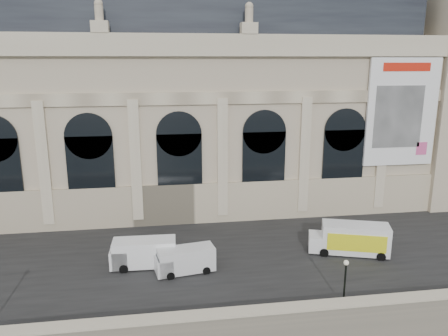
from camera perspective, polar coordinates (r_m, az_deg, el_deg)
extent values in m
cube|color=gray|center=(66.75, -2.72, -5.49)|extent=(160.00, 70.00, 6.00)
cube|color=#2D2D2D|center=(46.27, -0.03, -10.57)|extent=(160.00, 24.00, 0.06)
cube|color=gray|center=(34.43, 3.46, -18.97)|extent=(160.00, 1.20, 1.10)
cube|color=beige|center=(34.11, 3.48, -18.12)|extent=(160.00, 1.40, 0.12)
cube|color=#BFB093|center=(59.19, -8.29, 5.83)|extent=(68.00, 18.00, 22.00)
cube|color=beige|center=(52.23, -7.87, -4.86)|extent=(68.60, 0.40, 5.00)
cube|color=beige|center=(49.33, -8.60, 15.64)|extent=(69.00, 0.80, 2.40)
cube|color=beige|center=(49.64, -8.36, 8.93)|extent=(68.00, 0.30, 1.40)
cube|color=#293037|center=(58.89, -8.79, 19.44)|extent=(64.00, 15.00, 6.00)
cube|color=beige|center=(52.22, -22.48, 0.46)|extent=(1.20, 0.50, 14.00)
cube|color=black|center=(51.64, -16.93, -0.93)|extent=(5.20, 0.25, 9.00)
cylinder|color=black|center=(50.72, -17.29, 3.99)|extent=(5.20, 0.25, 5.20)
cube|color=beige|center=(50.71, -11.47, 0.88)|extent=(1.20, 0.50, 14.00)
cube|color=black|center=(51.10, -5.78, -0.53)|extent=(5.20, 0.25, 9.00)
cylinder|color=black|center=(50.17, -5.90, 4.45)|extent=(5.20, 0.25, 5.20)
cube|color=beige|center=(51.15, -0.21, 1.28)|extent=(1.20, 0.50, 14.00)
cube|color=black|center=(52.50, 5.18, -0.13)|extent=(5.20, 0.25, 9.00)
cylinder|color=black|center=(51.59, 5.29, 4.72)|extent=(5.20, 0.25, 5.20)
cube|color=beige|center=(53.48, 10.45, 1.61)|extent=(1.20, 0.50, 14.00)
cube|color=black|center=(55.69, 15.23, 0.25)|extent=(5.20, 0.25, 9.00)
cylinder|color=black|center=(54.83, 15.53, 4.82)|extent=(5.20, 0.25, 5.20)
cube|color=beige|center=(57.49, 19.93, 1.86)|extent=(1.20, 0.50, 14.00)
cube|color=white|center=(57.54, 22.20, 6.73)|extent=(9.00, 0.35, 13.00)
cube|color=red|center=(57.03, 22.81, 12.07)|extent=(6.00, 0.06, 1.00)
cube|color=gray|center=(57.17, 21.82, 6.21)|extent=(6.20, 0.06, 7.50)
cube|color=#D54B88|center=(59.60, 24.39, 2.34)|extent=(1.40, 0.06, 1.60)
cube|color=silver|center=(41.37, -4.98, -11.79)|extent=(5.48, 2.86, 2.22)
cube|color=silver|center=(41.16, -7.87, -12.54)|extent=(1.78, 2.24, 1.55)
cube|color=black|center=(40.85, -8.66, -11.96)|extent=(0.35, 1.72, 0.77)
cylinder|color=black|center=(40.61, -6.98, -13.85)|extent=(0.76, 0.36, 0.73)
cylinder|color=black|center=(42.38, -7.53, -12.61)|extent=(0.76, 0.36, 0.73)
cylinder|color=black|center=(41.27, -2.30, -13.27)|extent=(0.76, 0.36, 0.73)
cylinder|color=black|center=(43.02, -3.06, -12.08)|extent=(0.76, 0.36, 0.73)
cube|color=white|center=(42.85, -10.33, -10.78)|extent=(5.96, 2.48, 2.51)
cube|color=white|center=(43.24, -13.49, -11.27)|extent=(1.72, 2.34, 1.74)
cube|color=black|center=(43.08, -14.35, -10.55)|extent=(0.12, 1.96, 0.87)
cylinder|color=black|center=(42.46, -12.97, -12.75)|extent=(0.84, 0.30, 0.83)
cylinder|color=black|center=(44.50, -12.66, -11.43)|extent=(0.84, 0.30, 0.83)
cylinder|color=black|center=(42.18, -7.75, -12.68)|extent=(0.84, 0.30, 0.83)
cylinder|color=black|center=(44.24, -7.70, -11.36)|extent=(0.84, 0.30, 0.83)
cube|color=white|center=(46.62, 16.76, -8.77)|extent=(7.02, 4.43, 2.95)
cube|color=yellow|center=(45.44, 16.95, -9.40)|extent=(5.42, 1.83, 1.75)
cube|color=red|center=(45.44, 16.95, -9.40)|extent=(3.13, 1.06, 0.66)
cube|color=white|center=(46.52, 12.10, -9.40)|extent=(2.41, 2.83, 1.64)
cylinder|color=black|center=(45.65, 12.96, -10.74)|extent=(0.93, 0.56, 0.87)
cylinder|color=black|center=(47.95, 12.80, -9.49)|extent=(0.93, 0.56, 0.87)
cylinder|color=black|center=(46.36, 19.83, -10.85)|extent=(0.93, 0.56, 0.87)
cylinder|color=black|center=(48.62, 19.33, -9.62)|extent=(0.93, 0.56, 0.87)
cylinder|color=black|center=(37.85, 15.31, -16.82)|extent=(0.41, 0.41, 0.38)
cylinder|color=black|center=(37.03, 15.48, -14.57)|extent=(0.15, 0.15, 3.75)
sphere|color=beige|center=(36.15, 15.68, -11.82)|extent=(0.41, 0.41, 0.41)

